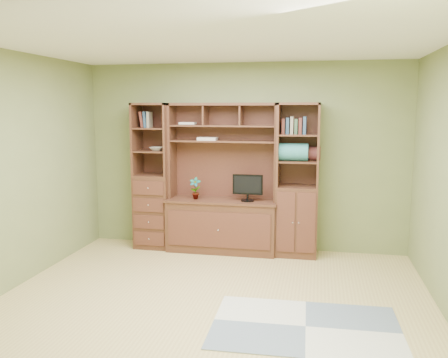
% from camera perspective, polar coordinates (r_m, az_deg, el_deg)
% --- Properties ---
extents(room, '(4.60, 4.10, 2.64)m').
position_cam_1_polar(room, '(4.71, -1.37, 0.24)').
color(room, tan).
rests_on(room, ground).
extents(center_hutch, '(1.54, 0.53, 2.05)m').
position_cam_1_polar(center_hutch, '(6.49, -0.25, 0.07)').
color(center_hutch, '#472719').
rests_on(center_hutch, ground).
extents(left_tower, '(0.50, 0.45, 2.05)m').
position_cam_1_polar(left_tower, '(6.79, -8.47, 0.36)').
color(left_tower, '#472719').
rests_on(left_tower, ground).
extents(right_tower, '(0.55, 0.45, 2.05)m').
position_cam_1_polar(right_tower, '(6.40, 8.85, -0.15)').
color(right_tower, '#472719').
rests_on(right_tower, ground).
extents(rug, '(1.73, 1.18, 0.01)m').
position_cam_1_polar(rug, '(4.58, 9.79, -17.12)').
color(rug, '#9B9FA0').
rests_on(rug, ground).
extents(monitor, '(0.41, 0.19, 0.50)m').
position_cam_1_polar(monitor, '(6.40, 2.87, -0.47)').
color(monitor, black).
rests_on(monitor, center_hutch).
extents(orchid, '(0.16, 0.11, 0.30)m').
position_cam_1_polar(orchid, '(6.56, -3.49, -1.12)').
color(orchid, '#A84A39').
rests_on(orchid, center_hutch).
extents(magazines, '(0.26, 0.19, 0.04)m').
position_cam_1_polar(magazines, '(6.56, -1.99, 4.87)').
color(magazines, beige).
rests_on(magazines, center_hutch).
extents(bowl, '(0.20, 0.20, 0.05)m').
position_cam_1_polar(bowl, '(6.73, -8.09, 3.63)').
color(bowl, beige).
rests_on(bowl, left_tower).
extents(blanket_teal, '(0.40, 0.23, 0.23)m').
position_cam_1_polar(blanket_teal, '(6.31, 8.27, 3.22)').
color(blanket_teal, '#2D7777').
rests_on(blanket_teal, right_tower).
extents(blanket_red, '(0.33, 0.18, 0.18)m').
position_cam_1_polar(blanket_red, '(6.43, 10.07, 3.06)').
color(blanket_red, brown).
rests_on(blanket_red, right_tower).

